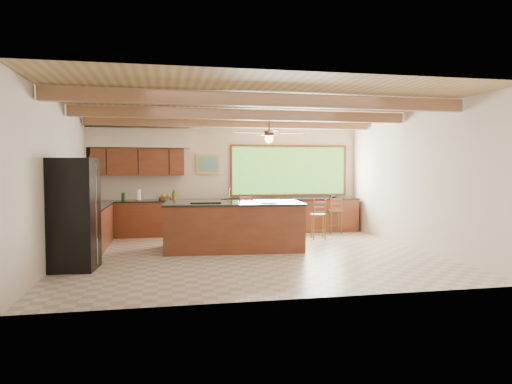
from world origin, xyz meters
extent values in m
plane|color=beige|center=(0.00, 0.00, 0.00)|extent=(7.20, 7.20, 0.00)
cube|color=beige|center=(0.00, 3.25, 1.50)|extent=(7.20, 0.04, 3.00)
cube|color=beige|center=(0.00, -3.25, 1.50)|extent=(7.20, 0.04, 3.00)
cube|color=beige|center=(-3.60, 0.00, 1.50)|extent=(0.04, 6.50, 3.00)
cube|color=beige|center=(3.60, 0.00, 1.50)|extent=(0.04, 6.50, 3.00)
cube|color=#A58252|center=(0.00, 0.00, 3.00)|extent=(7.20, 6.50, 0.04)
cube|color=#8C5D46|center=(0.00, -1.60, 2.86)|extent=(7.10, 0.15, 0.22)
cube|color=#8C5D46|center=(0.00, 0.50, 2.86)|extent=(7.10, 0.15, 0.22)
cube|color=#8C5D46|center=(0.00, 2.30, 2.86)|extent=(7.10, 0.15, 0.22)
cube|color=brown|center=(-2.35, 3.06, 1.90)|extent=(2.30, 0.35, 0.70)
cube|color=silver|center=(-2.35, 2.99, 2.50)|extent=(2.60, 0.50, 0.48)
cylinder|color=#FFEABF|center=(-3.05, 2.99, 2.27)|extent=(0.10, 0.10, 0.01)
cylinder|color=#FFEABF|center=(-1.65, 2.99, 2.27)|extent=(0.10, 0.10, 0.01)
cube|color=#72C446|center=(1.70, 3.22, 1.67)|extent=(3.20, 0.04, 1.30)
cube|color=gold|center=(-0.55, 3.22, 1.85)|extent=(0.64, 0.03, 0.54)
cube|color=#478064|center=(-0.55, 3.20, 1.85)|extent=(0.54, 0.01, 0.44)
cube|color=brown|center=(0.00, 2.91, 0.44)|extent=(7.00, 0.65, 0.88)
cube|color=black|center=(0.00, 2.91, 0.90)|extent=(7.04, 0.69, 0.04)
cube|color=brown|center=(-3.26, 1.35, 0.44)|extent=(0.65, 2.35, 0.88)
cube|color=black|center=(-3.26, 1.35, 0.90)|extent=(0.69, 2.39, 0.04)
cube|color=black|center=(0.70, 2.58, 0.42)|extent=(0.60, 0.02, 0.78)
cube|color=silver|center=(0.00, 2.91, 0.91)|extent=(0.50, 0.38, 0.03)
cylinder|color=silver|center=(0.00, 3.11, 1.07)|extent=(0.03, 0.03, 0.30)
cylinder|color=silver|center=(0.00, 3.01, 1.20)|extent=(0.03, 0.20, 0.03)
cylinder|color=white|center=(-2.35, 2.83, 1.06)|extent=(0.12, 0.12, 0.28)
cylinder|color=#1B431B|center=(-2.72, 2.94, 1.02)|extent=(0.06, 0.06, 0.20)
cylinder|color=#1B431B|center=(-2.76, 3.06, 1.01)|extent=(0.05, 0.05, 0.18)
cube|color=black|center=(2.84, 2.86, 0.96)|extent=(0.22, 0.20, 0.09)
cube|color=brown|center=(-0.26, 0.60, 0.48)|extent=(2.95, 1.54, 0.97)
cube|color=black|center=(-0.26, 0.60, 0.99)|extent=(3.00, 1.58, 0.04)
cube|color=black|center=(-0.85, 0.65, 1.02)|extent=(0.68, 0.55, 0.02)
cylinder|color=white|center=(0.45, 0.27, 1.02)|extent=(0.35, 0.35, 0.02)
cube|color=black|center=(-3.22, -0.82, 0.95)|extent=(0.81, 0.80, 1.91)
cube|color=silver|center=(-2.85, -0.82, 0.95)|extent=(0.03, 0.05, 1.76)
cube|color=brown|center=(0.86, 1.67, 0.62)|extent=(0.49, 0.49, 0.04)
cylinder|color=brown|center=(0.71, 1.53, 0.30)|extent=(0.04, 0.04, 0.61)
cylinder|color=brown|center=(1.00, 1.53, 0.30)|extent=(0.04, 0.04, 0.61)
cylinder|color=brown|center=(0.71, 1.82, 0.30)|extent=(0.04, 0.04, 0.61)
cylinder|color=brown|center=(1.00, 1.82, 0.30)|extent=(0.04, 0.04, 0.61)
cube|color=brown|center=(0.14, 1.75, 0.69)|extent=(0.49, 0.49, 0.04)
cylinder|color=brown|center=(-0.02, 1.59, 0.33)|extent=(0.04, 0.04, 0.67)
cylinder|color=brown|center=(0.30, 1.59, 0.33)|extent=(0.04, 0.04, 0.67)
cylinder|color=brown|center=(-0.02, 1.91, 0.33)|extent=(0.04, 0.04, 0.67)
cylinder|color=brown|center=(0.30, 1.91, 0.33)|extent=(0.04, 0.04, 0.67)
cube|color=brown|center=(2.74, 2.45, 0.61)|extent=(0.38, 0.38, 0.04)
cylinder|color=brown|center=(2.60, 2.31, 0.29)|extent=(0.03, 0.03, 0.59)
cylinder|color=brown|center=(2.88, 2.31, 0.29)|extent=(0.03, 0.03, 0.59)
cylinder|color=brown|center=(2.60, 2.59, 0.29)|extent=(0.03, 0.03, 0.59)
cylinder|color=brown|center=(2.88, 2.59, 0.29)|extent=(0.03, 0.03, 0.59)
cube|color=brown|center=(1.99, 1.60, 0.60)|extent=(0.40, 0.40, 0.04)
cylinder|color=brown|center=(1.85, 1.46, 0.29)|extent=(0.03, 0.03, 0.58)
cylinder|color=brown|center=(2.13, 1.46, 0.29)|extent=(0.03, 0.03, 0.58)
cylinder|color=brown|center=(1.85, 1.74, 0.29)|extent=(0.03, 0.03, 0.58)
cylinder|color=brown|center=(2.13, 1.74, 0.29)|extent=(0.03, 0.03, 0.58)
camera|label=1|loc=(-1.67, -9.01, 1.74)|focal=32.00mm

